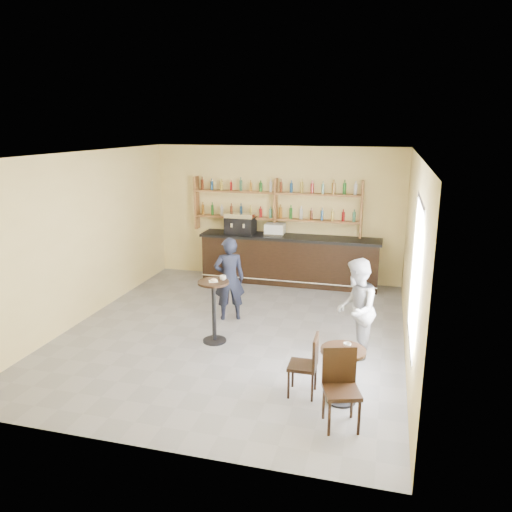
% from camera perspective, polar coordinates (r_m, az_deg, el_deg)
% --- Properties ---
extents(floor, '(7.00, 7.00, 0.00)m').
position_cam_1_polar(floor, '(9.24, -2.50, -8.67)').
color(floor, slate).
rests_on(floor, ground).
extents(ceiling, '(7.00, 7.00, 0.00)m').
position_cam_1_polar(ceiling, '(8.49, -2.75, 11.56)').
color(ceiling, white).
rests_on(ceiling, wall_back).
extents(wall_back, '(7.00, 0.00, 7.00)m').
position_cam_1_polar(wall_back, '(12.04, 2.39, 4.85)').
color(wall_back, '#E8D084').
rests_on(wall_back, floor).
extents(wall_front, '(7.00, 0.00, 7.00)m').
position_cam_1_polar(wall_front, '(5.65, -13.41, -7.23)').
color(wall_front, '#E8D084').
rests_on(wall_front, floor).
extents(wall_left, '(0.00, 7.00, 7.00)m').
position_cam_1_polar(wall_left, '(10.03, -19.21, 2.01)').
color(wall_left, '#E8D084').
rests_on(wall_left, floor).
extents(wall_right, '(0.00, 7.00, 7.00)m').
position_cam_1_polar(wall_right, '(8.35, 17.41, -0.30)').
color(wall_right, '#E8D084').
rests_on(wall_right, floor).
extents(window_pane, '(0.00, 2.00, 2.00)m').
position_cam_1_polar(window_pane, '(7.17, 17.75, -1.94)').
color(window_pane, white).
rests_on(window_pane, wall_right).
extents(window_frame, '(0.04, 1.70, 2.10)m').
position_cam_1_polar(window_frame, '(7.17, 17.71, -1.93)').
color(window_frame, black).
rests_on(window_frame, wall_right).
extents(shelf_unit, '(4.00, 0.26, 1.40)m').
position_cam_1_polar(shelf_unit, '(11.88, 2.27, 5.74)').
color(shelf_unit, brown).
rests_on(shelf_unit, wall_back).
extents(liquor_bottles, '(3.68, 0.10, 1.00)m').
position_cam_1_polar(liquor_bottles, '(11.86, 2.27, 6.55)').
color(liquor_bottles, '#8C5919').
rests_on(liquor_bottles, shelf_unit).
extents(bar_counter, '(4.24, 0.83, 1.15)m').
position_cam_1_polar(bar_counter, '(11.85, 3.82, -0.42)').
color(bar_counter, black).
rests_on(bar_counter, floor).
extents(espresso_machine, '(0.71, 0.48, 0.49)m').
position_cam_1_polar(espresso_machine, '(11.95, -1.78, 3.76)').
color(espresso_machine, black).
rests_on(espresso_machine, bar_counter).
extents(pastry_case, '(0.52, 0.44, 0.28)m').
position_cam_1_polar(pastry_case, '(11.76, 2.18, 3.05)').
color(pastry_case, silver).
rests_on(pastry_case, bar_counter).
extents(pedestal_table, '(0.62, 0.62, 1.10)m').
position_cam_1_polar(pedestal_table, '(8.68, -4.82, -6.37)').
color(pedestal_table, black).
rests_on(pedestal_table, floor).
extents(napkin, '(0.20, 0.20, 0.00)m').
position_cam_1_polar(napkin, '(8.50, -4.90, -2.89)').
color(napkin, white).
rests_on(napkin, pedestal_table).
extents(donut, '(0.11, 0.11, 0.04)m').
position_cam_1_polar(donut, '(8.48, -4.87, -2.77)').
color(donut, '#D89D4F').
rests_on(donut, napkin).
extents(cup_pedestal, '(0.14, 0.14, 0.09)m').
position_cam_1_polar(cup_pedestal, '(8.53, -3.80, -2.51)').
color(cup_pedestal, white).
rests_on(cup_pedestal, pedestal_table).
extents(man_main, '(0.70, 0.59, 1.62)m').
position_cam_1_polar(man_main, '(9.58, -3.07, -2.62)').
color(man_main, black).
rests_on(man_main, floor).
extents(cafe_table, '(0.80, 0.80, 0.77)m').
position_cam_1_polar(cafe_table, '(7.04, 9.80, -13.30)').
color(cafe_table, black).
rests_on(cafe_table, floor).
extents(cup_cafe, '(0.11, 0.11, 0.10)m').
position_cam_1_polar(cup_cafe, '(6.85, 10.38, -10.12)').
color(cup_cafe, white).
rests_on(cup_cafe, cafe_table).
extents(chair_west, '(0.39, 0.39, 0.89)m').
position_cam_1_polar(chair_west, '(7.11, 5.35, -12.29)').
color(chair_west, black).
rests_on(chair_west, floor).
extents(chair_south, '(0.54, 0.54, 0.99)m').
position_cam_1_polar(chair_south, '(6.46, 9.78, -14.94)').
color(chair_south, black).
rests_on(chair_south, floor).
extents(patron_second, '(0.63, 0.81, 1.65)m').
position_cam_1_polar(patron_second, '(8.14, 11.36, -6.00)').
color(patron_second, '#949499').
rests_on(patron_second, floor).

